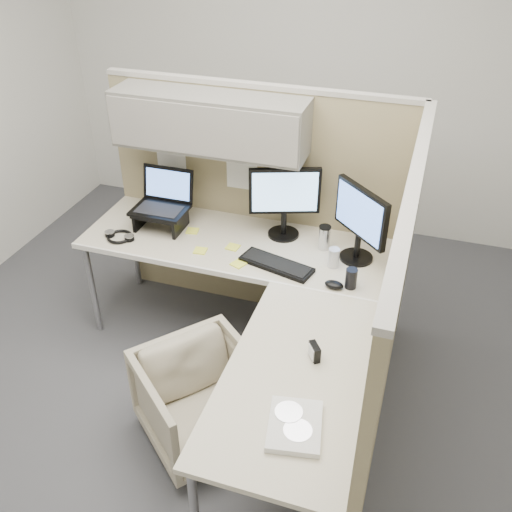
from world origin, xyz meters
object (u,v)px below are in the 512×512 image
(desk, at_px, (253,292))
(office_chair, at_px, (201,396))
(monitor_left, at_px, (285,197))
(keyboard, at_px, (276,265))

(desk, relative_size, office_chair, 3.25)
(monitor_left, relative_size, keyboard, 1.05)
(desk, xyz_separation_m, keyboard, (0.07, 0.23, 0.05))
(office_chair, bearing_deg, monitor_left, 32.95)
(office_chair, height_order, keyboard, keyboard)
(office_chair, height_order, monitor_left, monitor_left)
(monitor_left, bearing_deg, desk, -110.67)
(desk, bearing_deg, keyboard, 73.57)
(desk, height_order, monitor_left, monitor_left)
(desk, height_order, keyboard, keyboard)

